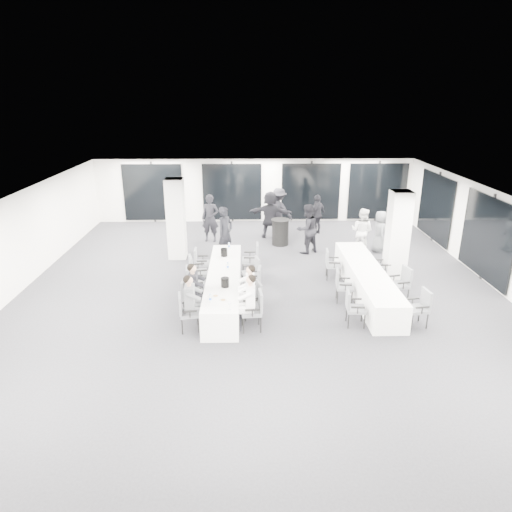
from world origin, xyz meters
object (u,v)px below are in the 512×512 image
at_px(chair_main_right_mid, 254,283).
at_px(standing_guest_b, 307,226).
at_px(chair_main_right_far, 253,257).
at_px(standing_guest_d, 317,212).
at_px(chair_main_right_near, 255,308).
at_px(chair_side_left_near, 353,306).
at_px(chair_main_left_near, 186,310).
at_px(banquet_table_main, 224,285).
at_px(standing_guest_h, 362,228).
at_px(banquet_table_side, 366,281).
at_px(chair_side_left_mid, 342,284).
at_px(chair_side_left_far, 331,262).
at_px(standing_guest_c, 279,208).
at_px(chair_main_right_second, 254,297).
at_px(chair_main_left_mid, 193,282).
at_px(standing_guest_g, 210,215).
at_px(standing_guest_f, 270,212).
at_px(chair_main_left_second, 190,295).
at_px(standing_guest_e, 380,229).
at_px(chair_main_left_far, 200,261).
at_px(chair_side_right_far, 386,265).
at_px(standing_guest_a, 225,229).
at_px(chair_side_right_near, 420,306).
at_px(cocktail_table, 280,232).
at_px(chair_main_left_fourth, 196,270).
at_px(ice_bucket_near, 225,282).
at_px(chair_main_right_fourth, 253,271).

xyz_separation_m(chair_main_right_mid, standing_guest_b, (1.97, 4.15, 0.43)).
distance_m(chair_main_right_far, standing_guest_d, 5.21).
relative_size(chair_main_right_near, chair_side_left_near, 1.07).
bearing_deg(chair_main_left_near, banquet_table_main, 146.78).
bearing_deg(chair_main_left_near, standing_guest_h, 125.91).
height_order(banquet_table_side, chair_main_left_near, chair_main_left_near).
height_order(chair_main_right_mid, chair_side_left_mid, chair_main_right_mid).
relative_size(chair_side_left_far, standing_guest_c, 0.45).
relative_size(chair_main_right_second, chair_side_left_mid, 1.03).
distance_m(standing_guest_b, standing_guest_c, 2.78).
relative_size(banquet_table_side, chair_main_left_mid, 4.91).
relative_size(chair_main_right_near, standing_guest_g, 0.47).
height_order(chair_main_right_second, standing_guest_f, standing_guest_f).
height_order(chair_main_left_mid, standing_guest_c, standing_guest_c).
distance_m(chair_side_left_mid, standing_guest_h, 4.38).
bearing_deg(chair_main_left_second, standing_guest_e, 130.69).
bearing_deg(chair_main_right_second, chair_main_left_far, 16.77).
distance_m(chair_side_left_far, chair_side_right_far, 1.67).
relative_size(chair_main_right_near, standing_guest_d, 0.53).
relative_size(chair_main_right_near, standing_guest_a, 0.48).
xyz_separation_m(chair_side_right_near, standing_guest_a, (-5.03, 5.09, 0.50)).
bearing_deg(chair_main_right_near, chair_main_left_near, 85.74).
bearing_deg(cocktail_table, standing_guest_h, -19.50).
xyz_separation_m(chair_main_left_far, chair_side_left_near, (4.10, -3.35, 0.01)).
bearing_deg(cocktail_table, chair_side_right_far, -50.23).
relative_size(chair_main_left_mid, chair_side_left_mid, 1.10).
bearing_deg(standing_guest_c, chair_main_left_fourth, 94.48).
relative_size(chair_side_right_near, standing_guest_e, 0.55).
xyz_separation_m(chair_main_right_mid, standing_guest_d, (2.70, 6.50, 0.34)).
xyz_separation_m(cocktail_table, chair_side_right_far, (3.00, -3.60, 0.01)).
bearing_deg(cocktail_table, chair_main_left_fourth, -123.77).
xyz_separation_m(chair_side_right_far, standing_guest_d, (-1.39, 4.99, 0.42)).
bearing_deg(chair_main_left_mid, banquet_table_main, 98.97).
bearing_deg(standing_guest_f, standing_guest_h, 159.47).
bearing_deg(chair_side_left_mid, chair_side_right_far, 139.27).
height_order(banquet_table_main, ice_bucket_near, ice_bucket_near).
relative_size(chair_side_right_far, standing_guest_g, 0.43).
bearing_deg(chair_main_left_near, chair_main_right_near, 81.57).
bearing_deg(chair_main_left_mid, standing_guest_c, 150.87).
height_order(chair_side_left_mid, standing_guest_f, standing_guest_f).
bearing_deg(standing_guest_c, chair_main_right_mid, 110.74).
height_order(standing_guest_h, ice_bucket_near, standing_guest_h).
relative_size(chair_main_right_fourth, standing_guest_f, 0.44).
xyz_separation_m(chair_side_left_far, chair_side_right_near, (1.66, -3.11, 0.01)).
bearing_deg(standing_guest_d, banquet_table_side, 47.86).
bearing_deg(cocktail_table, standing_guest_f, 110.35).
bearing_deg(chair_main_left_fourth, chair_main_left_second, -12.73).
xyz_separation_m(standing_guest_a, standing_guest_e, (5.57, 0.56, -0.18)).
relative_size(chair_main_left_fourth, chair_main_right_second, 1.09).
xyz_separation_m(chair_main_left_second, chair_side_right_near, (5.77, -0.68, -0.03)).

